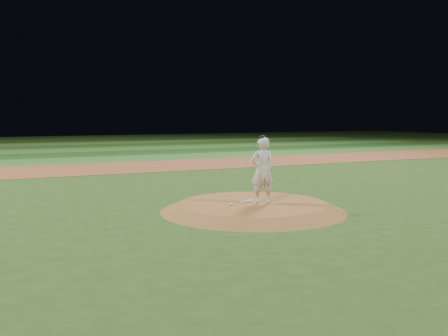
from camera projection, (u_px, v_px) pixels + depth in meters
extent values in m
plane|color=#2B4E19|center=(253.00, 211.00, 14.87)|extent=(120.00, 120.00, 0.00)
cube|color=brown|center=(130.00, 167.00, 27.43)|extent=(70.00, 6.00, 0.02)
cube|color=#356D27|center=(108.00, 159.00, 32.37)|extent=(70.00, 5.00, 0.02)
cube|color=#1C4817|center=(93.00, 154.00, 36.86)|extent=(70.00, 5.00, 0.02)
cube|color=#337129|center=(82.00, 150.00, 41.35)|extent=(70.00, 5.00, 0.02)
cube|color=#254D18|center=(72.00, 146.00, 45.84)|extent=(70.00, 5.00, 0.02)
cube|color=#3F752A|center=(64.00, 144.00, 50.33)|extent=(70.00, 5.00, 0.02)
cube|color=#204B18|center=(58.00, 141.00, 54.81)|extent=(70.00, 5.00, 0.02)
cone|color=#98612F|center=(253.00, 207.00, 14.85)|extent=(5.50, 5.50, 0.25)
cube|color=white|center=(247.00, 201.00, 15.03)|extent=(0.55, 0.34, 0.03)
ellipsoid|color=white|center=(231.00, 204.00, 14.42)|extent=(0.12, 0.12, 0.07)
imported|color=white|center=(262.00, 170.00, 14.68)|extent=(0.77, 0.57, 1.95)
ellipsoid|color=black|center=(262.00, 138.00, 14.58)|extent=(0.22, 0.22, 0.15)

